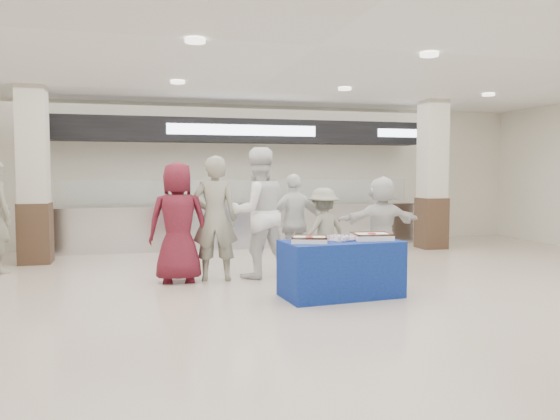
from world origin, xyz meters
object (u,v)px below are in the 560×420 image
object	(u,v)px
sheet_cake_left	(309,239)
civilian_maroon	(178,222)
cupcake_tray	(341,238)
chef_tall	(258,213)
chef_short	(295,223)
soldier_a	(215,218)
civilian_white	(381,223)
soldier_b	(323,231)
display_table	(341,269)
sheet_cake_right	(372,236)

from	to	relation	value
sheet_cake_left	civilian_maroon	xyz separation A→B (m)	(-1.57, 1.57, 0.11)
sheet_cake_left	cupcake_tray	bearing A→B (deg)	12.78
cupcake_tray	chef_tall	distance (m)	1.76
chef_tall	chef_short	size ratio (longest dim) A/B	1.25
cupcake_tray	soldier_a	xyz separation A→B (m)	(-1.49, 1.46, 0.17)
civilian_white	sheet_cake_left	bearing A→B (deg)	44.03
soldier_a	soldier_b	world-z (taller)	soldier_a
display_table	sheet_cake_right	xyz separation A→B (m)	(0.44, 0.01, 0.43)
sheet_cake_left	civilian_white	size ratio (longest dim) A/B	0.34
cupcake_tray	soldier_a	bearing A→B (deg)	135.69
soldier_b	chef_short	bearing A→B (deg)	-59.39
cupcake_tray	soldier_b	bearing A→B (deg)	79.87
civilian_maroon	cupcake_tray	bearing A→B (deg)	148.58
sheet_cake_left	sheet_cake_right	world-z (taller)	sheet_cake_right
chef_tall	soldier_b	bearing A→B (deg)	168.32
chef_tall	civilian_white	distance (m)	2.17
cupcake_tray	civilian_maroon	size ratio (longest dim) A/B	0.25
display_table	civilian_maroon	xyz separation A→B (m)	(-2.03, 1.50, 0.53)
sheet_cake_right	cupcake_tray	bearing A→B (deg)	175.88
sheet_cake_right	chef_short	size ratio (longest dim) A/B	0.33
sheet_cake_left	civilian_white	world-z (taller)	civilian_white
display_table	chef_tall	distance (m)	1.89
cupcake_tray	civilian_white	size ratio (longest dim) A/B	0.29
soldier_b	sheet_cake_right	bearing A→B (deg)	74.16
cupcake_tray	chef_tall	size ratio (longest dim) A/B	0.22
display_table	civilian_maroon	size ratio (longest dim) A/B	0.85
sheet_cake_left	sheet_cake_right	size ratio (longest dim) A/B	1.01
cupcake_tray	display_table	bearing A→B (deg)	-112.28
display_table	chef_short	bearing A→B (deg)	87.81
sheet_cake_left	display_table	bearing A→B (deg)	8.44
display_table	chef_short	size ratio (longest dim) A/B	0.95
chef_tall	civilian_white	size ratio (longest dim) A/B	1.29
display_table	soldier_a	bearing A→B (deg)	129.50
display_table	sheet_cake_right	bearing A→B (deg)	-3.92
cupcake_tray	civilian_white	world-z (taller)	civilian_white
cupcake_tray	soldier_a	size ratio (longest dim) A/B	0.24
cupcake_tray	civilian_white	distance (m)	2.13
sheet_cake_left	soldier_a	bearing A→B (deg)	122.91
civilian_maroon	civilian_white	xyz separation A→B (m)	(3.40, 0.19, -0.11)
soldier_a	civilian_maroon	bearing A→B (deg)	10.71
chef_short	soldier_b	xyz separation A→B (m)	(0.39, -0.31, -0.11)
soldier_a	civilian_white	world-z (taller)	soldier_a
chef_tall	soldier_b	distance (m)	1.13
chef_tall	chef_short	distance (m)	0.79
sheet_cake_right	cupcake_tray	xyz separation A→B (m)	(-0.43, 0.03, -0.02)
cupcake_tray	chef_short	size ratio (longest dim) A/B	0.28
civilian_maroon	chef_tall	world-z (taller)	chef_tall
chef_short	soldier_b	world-z (taller)	chef_short
display_table	soldier_b	distance (m)	1.65
civilian_maroon	chef_short	distance (m)	1.98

